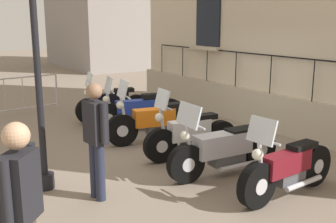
{
  "coord_description": "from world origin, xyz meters",
  "views": [
    {
      "loc": [
        4.69,
        6.61,
        2.58
      ],
      "look_at": [
        0.41,
        0.0,
        0.8
      ],
      "focal_mm": 43.72,
      "sensor_mm": 36.0,
      "label": 1
    }
  ],
  "objects_px": {
    "motorcycle_blue": "(139,112)",
    "motorcycle_orange": "(155,122)",
    "crowd_barrier": "(14,95)",
    "pedestrian_walking": "(22,206)",
    "motorcycle_white": "(191,136)",
    "motorcycle_silver": "(224,150)",
    "motorcycle_black": "(112,105)",
    "motorcycle_maroon": "(287,169)",
    "pedestrian_standing": "(96,135)"
  },
  "relations": [
    {
      "from": "motorcycle_blue",
      "to": "motorcycle_orange",
      "type": "xyz_separation_m",
      "value": [
        0.18,
        1.04,
        -0.01
      ]
    },
    {
      "from": "crowd_barrier",
      "to": "pedestrian_walking",
      "type": "distance_m",
      "value": 8.28
    },
    {
      "from": "motorcycle_orange",
      "to": "motorcycle_blue",
      "type": "bearing_deg",
      "value": -99.88
    },
    {
      "from": "pedestrian_walking",
      "to": "motorcycle_white",
      "type": "bearing_deg",
      "value": -145.1
    },
    {
      "from": "crowd_barrier",
      "to": "pedestrian_walking",
      "type": "relative_size",
      "value": 1.44
    },
    {
      "from": "motorcycle_silver",
      "to": "pedestrian_walking",
      "type": "relative_size",
      "value": 1.25
    },
    {
      "from": "motorcycle_black",
      "to": "motorcycle_orange",
      "type": "xyz_separation_m",
      "value": [
        0.02,
        2.16,
        0.01
      ]
    },
    {
      "from": "motorcycle_silver",
      "to": "motorcycle_maroon",
      "type": "height_order",
      "value": "motorcycle_silver"
    },
    {
      "from": "pedestrian_standing",
      "to": "motorcycle_maroon",
      "type": "bearing_deg",
      "value": 148.91
    },
    {
      "from": "motorcycle_black",
      "to": "motorcycle_maroon",
      "type": "bearing_deg",
      "value": 92.12
    },
    {
      "from": "pedestrian_standing",
      "to": "pedestrian_walking",
      "type": "xyz_separation_m",
      "value": [
        1.47,
        1.82,
        0.02
      ]
    },
    {
      "from": "motorcycle_white",
      "to": "pedestrian_standing",
      "type": "xyz_separation_m",
      "value": [
        2.22,
        0.75,
        0.55
      ]
    },
    {
      "from": "motorcycle_silver",
      "to": "pedestrian_walking",
      "type": "distance_m",
      "value": 3.99
    },
    {
      "from": "pedestrian_standing",
      "to": "pedestrian_walking",
      "type": "distance_m",
      "value": 2.34
    },
    {
      "from": "motorcycle_black",
      "to": "pedestrian_walking",
      "type": "relative_size",
      "value": 1.1
    },
    {
      "from": "motorcycle_blue",
      "to": "crowd_barrier",
      "type": "distance_m",
      "value": 3.88
    },
    {
      "from": "motorcycle_blue",
      "to": "pedestrian_standing",
      "type": "bearing_deg",
      "value": 51.89
    },
    {
      "from": "motorcycle_silver",
      "to": "crowd_barrier",
      "type": "height_order",
      "value": "motorcycle_silver"
    },
    {
      "from": "motorcycle_orange",
      "to": "pedestrian_walking",
      "type": "distance_m",
      "value": 5.26
    },
    {
      "from": "motorcycle_white",
      "to": "motorcycle_silver",
      "type": "relative_size",
      "value": 0.9
    },
    {
      "from": "motorcycle_blue",
      "to": "pedestrian_standing",
      "type": "distance_m",
      "value": 3.84
    },
    {
      "from": "motorcycle_white",
      "to": "pedestrian_standing",
      "type": "distance_m",
      "value": 2.41
    },
    {
      "from": "motorcycle_black",
      "to": "motorcycle_orange",
      "type": "height_order",
      "value": "motorcycle_orange"
    },
    {
      "from": "motorcycle_blue",
      "to": "crowd_barrier",
      "type": "relative_size",
      "value": 0.88
    },
    {
      "from": "motorcycle_blue",
      "to": "motorcycle_maroon",
      "type": "distance_m",
      "value": 4.43
    },
    {
      "from": "crowd_barrier",
      "to": "motorcycle_silver",
      "type": "bearing_deg",
      "value": 106.32
    },
    {
      "from": "motorcycle_blue",
      "to": "motorcycle_maroon",
      "type": "bearing_deg",
      "value": 90.59
    },
    {
      "from": "motorcycle_blue",
      "to": "motorcycle_silver",
      "type": "bearing_deg",
      "value": 86.97
    },
    {
      "from": "motorcycle_black",
      "to": "motorcycle_orange",
      "type": "bearing_deg",
      "value": 89.42
    },
    {
      "from": "motorcycle_black",
      "to": "pedestrian_standing",
      "type": "bearing_deg",
      "value": 61.96
    },
    {
      "from": "pedestrian_walking",
      "to": "pedestrian_standing",
      "type": "bearing_deg",
      "value": -128.85
    },
    {
      "from": "motorcycle_black",
      "to": "motorcycle_blue",
      "type": "xyz_separation_m",
      "value": [
        -0.16,
        1.11,
        0.02
      ]
    },
    {
      "from": "motorcycle_blue",
      "to": "crowd_barrier",
      "type": "bearing_deg",
      "value": -57.47
    },
    {
      "from": "motorcycle_orange",
      "to": "pedestrian_standing",
      "type": "distance_m",
      "value": 2.96
    },
    {
      "from": "motorcycle_blue",
      "to": "motorcycle_orange",
      "type": "distance_m",
      "value": 1.06
    },
    {
      "from": "motorcycle_black",
      "to": "crowd_barrier",
      "type": "distance_m",
      "value": 2.89
    },
    {
      "from": "motorcycle_white",
      "to": "pedestrian_walking",
      "type": "distance_m",
      "value": 4.54
    },
    {
      "from": "motorcycle_white",
      "to": "crowd_barrier",
      "type": "bearing_deg",
      "value": -70.38
    },
    {
      "from": "motorcycle_white",
      "to": "motorcycle_silver",
      "type": "height_order",
      "value": "motorcycle_white"
    },
    {
      "from": "motorcycle_black",
      "to": "motorcycle_orange",
      "type": "distance_m",
      "value": 2.16
    },
    {
      "from": "motorcycle_silver",
      "to": "pedestrian_standing",
      "type": "distance_m",
      "value": 2.25
    },
    {
      "from": "crowd_barrier",
      "to": "pedestrian_walking",
      "type": "bearing_deg",
      "value": 77.93
    },
    {
      "from": "pedestrian_standing",
      "to": "motorcycle_black",
      "type": "bearing_deg",
      "value": -118.04
    },
    {
      "from": "motorcycle_white",
      "to": "pedestrian_standing",
      "type": "height_order",
      "value": "pedestrian_standing"
    },
    {
      "from": "motorcycle_white",
      "to": "pedestrian_standing",
      "type": "bearing_deg",
      "value": 18.71
    },
    {
      "from": "motorcycle_blue",
      "to": "motorcycle_white",
      "type": "distance_m",
      "value": 2.24
    },
    {
      "from": "motorcycle_white",
      "to": "motorcycle_silver",
      "type": "bearing_deg",
      "value": 87.15
    },
    {
      "from": "motorcycle_white",
      "to": "motorcycle_silver",
      "type": "xyz_separation_m",
      "value": [
        0.05,
        1.03,
        0.01
      ]
    },
    {
      "from": "crowd_barrier",
      "to": "pedestrian_standing",
      "type": "height_order",
      "value": "pedestrian_standing"
    },
    {
      "from": "motorcycle_maroon",
      "to": "motorcycle_silver",
      "type": "bearing_deg",
      "value": -79.42
    }
  ]
}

